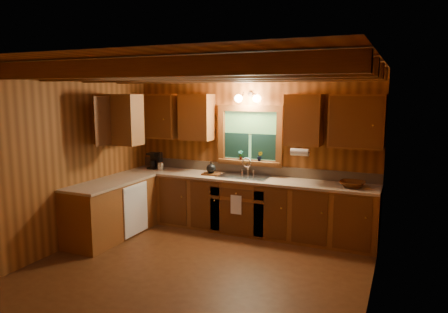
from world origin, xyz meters
The scene contains 20 objects.
room centered at (0.00, 0.00, 1.30)m, with size 4.20×4.20×4.20m.
ceiling_beams centered at (0.00, 0.00, 2.49)m, with size 4.20×2.54×0.18m.
base_cabinets centered at (-0.49, 1.28, 0.43)m, with size 4.20×2.22×0.86m.
countertop centered at (-0.48, 1.29, 0.88)m, with size 4.20×2.24×0.04m.
backsplash centered at (0.00, 1.89, 0.98)m, with size 4.20×0.02×0.16m, color tan.
dishwasher_panel centered at (-1.47, 0.68, 0.43)m, with size 0.02×0.60×0.80m, color white.
upper_cabinets centered at (-0.56, 1.42, 1.84)m, with size 4.19×1.77×0.78m.
window centered at (0.00, 1.87, 1.53)m, with size 1.12×0.08×1.00m.
window_sill centered at (0.00, 1.82, 1.12)m, with size 1.06×0.14×0.04m, color brown.
wall_sconce centered at (0.00, 1.75, 2.16)m, with size 0.45×0.21×0.17m.
paper_towel_roll centered at (0.92, 1.53, 1.37)m, with size 0.11×0.11×0.27m, color white.
dish_towel centered at (0.00, 1.26, 0.52)m, with size 0.18×0.01×0.30m, color white.
sink centered at (0.00, 1.60, 0.86)m, with size 0.82×0.48×0.43m.
coffee_maker centered at (-1.77, 1.68, 1.04)m, with size 0.16×0.21×0.29m.
utensil_crock centered at (-1.56, 1.57, 0.98)m, with size 0.11×0.11×0.32m.
cutting_board centered at (-0.57, 1.56, 0.91)m, with size 0.28×0.20×0.03m, color #532B11.
teakettle centered at (-0.57, 1.56, 1.00)m, with size 0.16×0.16×0.20m.
wicker_basket centered at (1.70, 1.55, 0.94)m, with size 0.36×0.36×0.09m, color #48230C.
potted_plant_left centered at (-0.15, 1.82, 1.22)m, with size 0.09×0.06×0.17m, color #532B11.
potted_plant_right centered at (0.19, 1.82, 1.22)m, with size 0.09×0.07×0.16m, color #532B11.
Camera 1 is at (2.37, -4.57, 2.26)m, focal length 33.31 mm.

